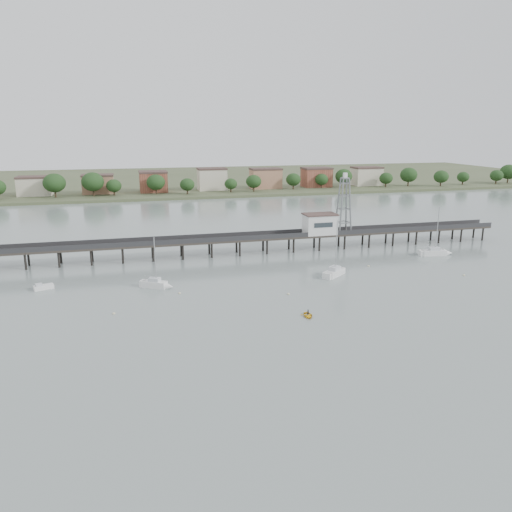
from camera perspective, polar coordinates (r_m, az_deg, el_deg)
The scene contains 12 objects.
ground_plane at distance 69.13m, azimuth 6.18°, elevation -11.87°, with size 500.00×500.00×0.00m, color slate.
pier at distance 122.86m, azimuth -3.65°, elevation 1.83°, with size 150.00×5.00×5.50m.
pier_building at distance 129.23m, azimuth 7.30°, elevation 3.68°, with size 8.40×5.40×5.30m.
lattice_tower at distance 131.03m, azimuth 10.01°, elevation 5.69°, with size 3.20×3.20×15.50m.
sailboat_e at distance 131.18m, azimuth 20.11°, elevation 0.37°, with size 7.98×3.43×12.81m.
sailboat_b at distance 99.95m, azimuth -11.06°, elevation -3.24°, with size 6.42×4.81×10.68m.
sailboat_c at distance 108.43m, azimuth 9.25°, elevation -1.76°, with size 7.33×6.37×12.56m.
white_tender at distance 105.81m, azimuth -23.16°, elevation -3.30°, with size 3.93×2.65×1.41m.
yellow_dinghy at distance 84.29m, azimuth 5.94°, elevation -6.89°, with size 2.07×0.60×2.89m, color yellow.
dinghy_occupant at distance 84.29m, azimuth 5.94°, elevation -6.89°, with size 0.37×1.01×0.24m, color black.
mooring_buoys at distance 99.05m, azimuth 4.35°, elevation -3.52°, with size 72.49×17.02×0.39m.
far_shore at distance 299.69m, azimuth -10.23°, elevation 8.55°, with size 500.00×170.00×10.40m.
Camera 1 is at (-22.54, -57.77, 30.55)m, focal length 35.00 mm.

